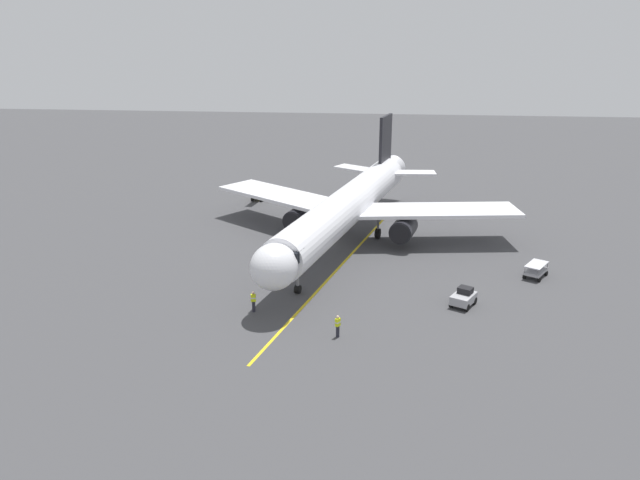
# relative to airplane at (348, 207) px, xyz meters

# --- Properties ---
(ground_plane) EXTENTS (220.00, 220.00, 0.00)m
(ground_plane) POSITION_rel_airplane_xyz_m (2.02, 0.12, -4.00)
(ground_plane) COLOR #424244
(apron_lead_in_line) EXTENTS (9.75, 38.91, 0.01)m
(apron_lead_in_line) POSITION_rel_airplane_xyz_m (0.07, 6.27, -4.00)
(apron_lead_in_line) COLOR yellow
(apron_lead_in_line) RESTS_ON ground
(airplane) EXTENTS (33.81, 39.88, 11.50)m
(airplane) POSITION_rel_airplane_xyz_m (0.00, 0.00, 0.00)
(airplane) COLOR white
(airplane) RESTS_ON ground
(ground_crew_marshaller) EXTENTS (0.43, 0.47, 1.71)m
(ground_crew_marshaller) POSITION_rel_airplane_xyz_m (-0.74, 20.91, -3.12)
(ground_crew_marshaller) COLOR #23232D
(ground_crew_marshaller) RESTS_ON ground
(ground_crew_wing_walker) EXTENTS (0.42, 0.29, 1.71)m
(ground_crew_wing_walker) POSITION_rel_airplane_xyz_m (6.22, 17.39, -3.12)
(ground_crew_wing_walker) COLOR #23232D
(ground_crew_wing_walker) RESTS_ON ground
(belt_loader_near_nose) EXTENTS (1.83, 4.69, 2.32)m
(belt_loader_near_nose) POSITION_rel_airplane_xyz_m (12.79, -16.45, -3.29)
(belt_loader_near_nose) COLOR yellow
(belt_loader_near_nose) RESTS_ON ground
(baggage_cart_portside) EXTENTS (2.54, 2.95, 1.27)m
(baggage_cart_portside) POSITION_rel_airplane_xyz_m (-17.60, 7.49, -3.35)
(baggage_cart_portside) COLOR #9E9EA3
(baggage_cart_portside) RESTS_ON ground
(tug_starboard_side) EXTENTS (2.41, 2.74, 1.50)m
(tug_starboard_side) POSITION_rel_airplane_xyz_m (-10.41, 14.42, -3.30)
(tug_starboard_side) COLOR #9E9EA3
(tug_starboard_side) RESTS_ON ground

